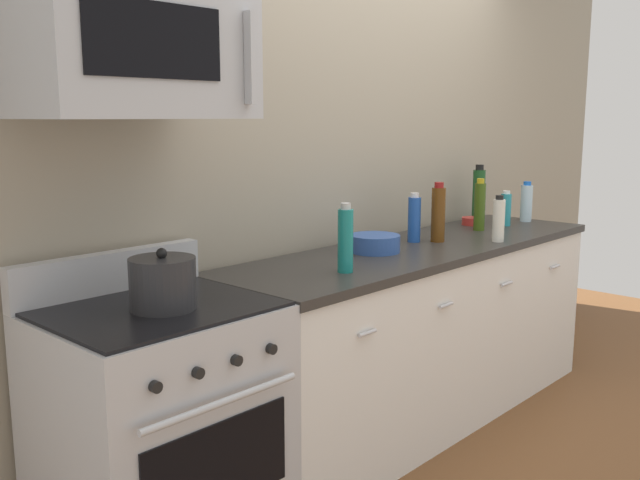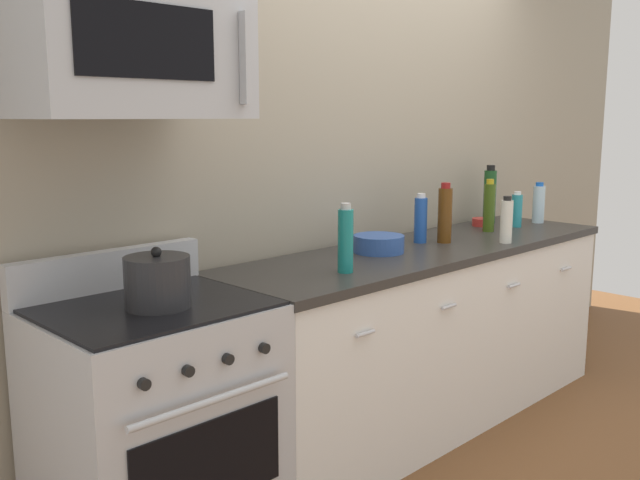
{
  "view_description": "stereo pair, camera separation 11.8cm",
  "coord_description": "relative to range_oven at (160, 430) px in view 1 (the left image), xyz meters",
  "views": [
    {
      "loc": [
        -2.88,
        -1.98,
        1.56
      ],
      "look_at": [
        -0.82,
        -0.05,
        1.06
      ],
      "focal_mm": 39.2,
      "sensor_mm": 36.0,
      "label": 1
    },
    {
      "loc": [
        -2.8,
        -2.06,
        1.56
      ],
      "look_at": [
        -0.82,
        -0.05,
        1.06
      ],
      "focal_mm": 39.2,
      "sensor_mm": 36.0,
      "label": 2
    }
  ],
  "objects": [
    {
      "name": "ground_plane",
      "position": [
        1.59,
        -0.0,
        -0.47
      ],
      "size": [
        6.62,
        6.62,
        0.0
      ],
      "primitive_type": "plane",
      "color": "brown"
    },
    {
      "name": "back_wall",
      "position": [
        1.59,
        0.41,
        0.88
      ],
      "size": [
        5.51,
        0.1,
        2.7
      ],
      "primitive_type": "cube",
      "color": "#9E937F",
      "rests_on": "ground_plane"
    },
    {
      "name": "counter_unit",
      "position": [
        1.59,
        -0.0,
        -0.01
      ],
      "size": [
        2.42,
        0.66,
        0.92
      ],
      "color": "white",
      "rests_on": "ground_plane"
    },
    {
      "name": "range_oven",
      "position": [
        0.0,
        0.0,
        0.0
      ],
      "size": [
        0.76,
        0.69,
        1.07
      ],
      "color": "#B7BABF",
      "rests_on": "ground_plane"
    },
    {
      "name": "microwave",
      "position": [
        0.0,
        0.04,
        1.28
      ],
      "size": [
        0.74,
        0.44,
        0.4
      ],
      "color": "#B7BABF"
    },
    {
      "name": "bottle_vinegar_white",
      "position": [
        1.93,
        -0.23,
        0.56
      ],
      "size": [
        0.06,
        0.06,
        0.24
      ],
      "color": "silver",
      "rests_on": "countertop_slab"
    },
    {
      "name": "bottle_wine_green",
      "position": [
        2.45,
        0.2,
        0.62
      ],
      "size": [
        0.07,
        0.07,
        0.35
      ],
      "color": "#19471E",
      "rests_on": "countertop_slab"
    },
    {
      "name": "bottle_soda_blue",
      "position": [
        1.62,
        0.08,
        0.57
      ],
      "size": [
        0.07,
        0.07,
        0.25
      ],
      "color": "#1E4CA5",
      "rests_on": "countertop_slab"
    },
    {
      "name": "bottle_olive_oil",
      "position": [
        2.18,
        0.03,
        0.59
      ],
      "size": [
        0.06,
        0.06,
        0.29
      ],
      "color": "#385114",
      "rests_on": "countertop_slab"
    },
    {
      "name": "bottle_sparkling_teal",
      "position": [
        0.85,
        -0.12,
        0.59
      ],
      "size": [
        0.06,
        0.06,
        0.29
      ],
      "color": "#197F7A",
      "rests_on": "countertop_slab"
    },
    {
      "name": "bottle_dish_soap",
      "position": [
        2.44,
        0.01,
        0.55
      ],
      "size": [
        0.06,
        0.06,
        0.21
      ],
      "color": "teal",
      "rests_on": "countertop_slab"
    },
    {
      "name": "bottle_water_clear",
      "position": [
        2.68,
        0.0,
        0.57
      ],
      "size": [
        0.07,
        0.07,
        0.25
      ],
      "color": "silver",
      "rests_on": "countertop_slab"
    },
    {
      "name": "bottle_wine_amber",
      "position": [
        1.71,
        -0.01,
        0.6
      ],
      "size": [
        0.07,
        0.07,
        0.31
      ],
      "color": "#59330F",
      "rests_on": "countertop_slab"
    },
    {
      "name": "bowl_red_small",
      "position": [
        2.33,
        0.16,
        0.47
      ],
      "size": [
        0.13,
        0.13,
        0.05
      ],
      "color": "#B72D28",
      "rests_on": "countertop_slab"
    },
    {
      "name": "bowl_blue_mixing",
      "position": [
        1.28,
        0.06,
        0.49
      ],
      "size": [
        0.24,
        0.24,
        0.08
      ],
      "color": "#2D519E",
      "rests_on": "countertop_slab"
    },
    {
      "name": "stockpot",
      "position": [
        0.0,
        -0.05,
        0.54
      ],
      "size": [
        0.22,
        0.22,
        0.21
      ],
      "color": "#262628",
      "rests_on": "range_oven"
    }
  ]
}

